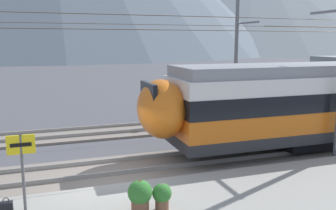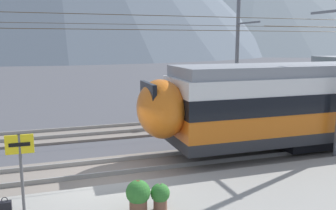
% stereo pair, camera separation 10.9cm
% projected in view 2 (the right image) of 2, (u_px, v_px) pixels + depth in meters
% --- Properties ---
extents(ground_plane, '(400.00, 400.00, 0.00)m').
position_uv_depth(ground_plane, '(109.00, 186.00, 12.23)').
color(ground_plane, '#4C4C51').
extents(track_near, '(120.00, 3.00, 0.28)m').
position_uv_depth(track_near, '(103.00, 171.00, 13.44)').
color(track_near, slate).
rests_on(track_near, ground).
extents(track_far, '(120.00, 3.00, 0.28)m').
position_uv_depth(track_far, '(86.00, 133.00, 18.95)').
color(track_far, slate).
rests_on(track_far, ground).
extents(catenary_mast_far_side, '(48.14, 2.66, 7.59)m').
position_uv_depth(catenary_mast_far_side, '(239.00, 54.00, 23.44)').
color(catenary_mast_far_side, slate).
rests_on(catenary_mast_far_side, ground).
extents(platform_sign, '(0.70, 0.08, 2.06)m').
position_uv_depth(platform_sign, '(20.00, 155.00, 9.36)').
color(platform_sign, '#59595B').
rests_on(platform_sign, platform_slab).
extents(handbag_near_sign, '(0.32, 0.18, 0.41)m').
position_uv_depth(handbag_near_sign, '(5.00, 207.00, 9.51)').
color(handbag_near_sign, black).
rests_on(handbag_near_sign, platform_slab).
extents(potted_plant_platform_edge, '(0.64, 0.64, 0.90)m').
position_uv_depth(potted_plant_platform_edge, '(138.00, 195.00, 9.37)').
color(potted_plant_platform_edge, brown).
rests_on(potted_plant_platform_edge, platform_slab).
extents(potted_plant_by_shelter, '(0.52, 0.52, 0.74)m').
position_uv_depth(potted_plant_by_shelter, '(160.00, 195.00, 9.55)').
color(potted_plant_by_shelter, brown).
rests_on(potted_plant_by_shelter, platform_slab).
extents(mountain_right_ridge, '(205.49, 205.49, 51.77)m').
position_uv_depth(mountain_right_ridge, '(258.00, 4.00, 205.61)').
color(mountain_right_ridge, slate).
rests_on(mountain_right_ridge, ground).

